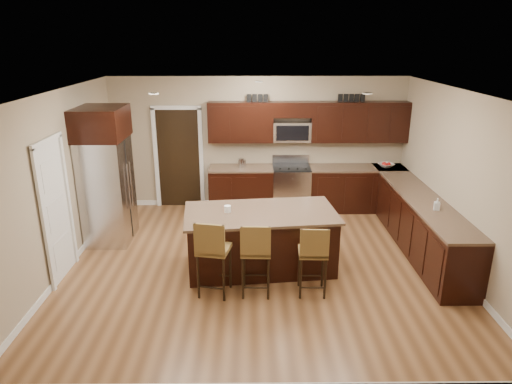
{
  "coord_description": "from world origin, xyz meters",
  "views": [
    {
      "loc": [
        -0.12,
        -6.49,
        3.43
      ],
      "look_at": [
        -0.06,
        0.4,
        1.08
      ],
      "focal_mm": 32.0,
      "sensor_mm": 36.0,
      "label": 1
    }
  ],
  "objects_px": {
    "stool_mid": "(256,251)",
    "island": "(261,241)",
    "refrigerator": "(106,174)",
    "stool_right": "(313,253)",
    "stool_left": "(212,250)",
    "range": "(291,188)"
  },
  "relations": [
    {
      "from": "stool_mid",
      "to": "island",
      "type": "bearing_deg",
      "value": 86.57
    },
    {
      "from": "stool_mid",
      "to": "refrigerator",
      "type": "xyz_separation_m",
      "value": [
        -2.54,
        1.9,
        0.53
      ]
    },
    {
      "from": "island",
      "to": "stool_right",
      "type": "height_order",
      "value": "stool_right"
    },
    {
      "from": "stool_left",
      "to": "stool_right",
      "type": "relative_size",
      "value": 1.08
    },
    {
      "from": "stool_mid",
      "to": "range",
      "type": "bearing_deg",
      "value": 79.29
    },
    {
      "from": "range",
      "to": "refrigerator",
      "type": "relative_size",
      "value": 0.47
    },
    {
      "from": "stool_left",
      "to": "island",
      "type": "bearing_deg",
      "value": 63.34
    },
    {
      "from": "stool_right",
      "to": "stool_left",
      "type": "bearing_deg",
      "value": -177.59
    },
    {
      "from": "range",
      "to": "refrigerator",
      "type": "distance_m",
      "value": 3.68
    },
    {
      "from": "range",
      "to": "refrigerator",
      "type": "height_order",
      "value": "refrigerator"
    },
    {
      "from": "stool_mid",
      "to": "refrigerator",
      "type": "height_order",
      "value": "refrigerator"
    },
    {
      "from": "stool_mid",
      "to": "stool_right",
      "type": "height_order",
      "value": "stool_mid"
    },
    {
      "from": "stool_right",
      "to": "refrigerator",
      "type": "height_order",
      "value": "refrigerator"
    },
    {
      "from": "island",
      "to": "stool_mid",
      "type": "relative_size",
      "value": 2.21
    },
    {
      "from": "range",
      "to": "refrigerator",
      "type": "xyz_separation_m",
      "value": [
        -3.3,
        -1.45,
        0.73
      ]
    },
    {
      "from": "range",
      "to": "island",
      "type": "height_order",
      "value": "range"
    },
    {
      "from": "range",
      "to": "island",
      "type": "xyz_separation_m",
      "value": [
        -0.68,
        -2.5,
        -0.04
      ]
    },
    {
      "from": "stool_left",
      "to": "stool_right",
      "type": "height_order",
      "value": "stool_left"
    },
    {
      "from": "stool_left",
      "to": "stool_right",
      "type": "xyz_separation_m",
      "value": [
        1.37,
        0.0,
        -0.05
      ]
    },
    {
      "from": "island",
      "to": "stool_left",
      "type": "relative_size",
      "value": 2.14
    },
    {
      "from": "range",
      "to": "stool_left",
      "type": "xyz_separation_m",
      "value": [
        -1.34,
        -3.35,
        0.23
      ]
    },
    {
      "from": "island",
      "to": "refrigerator",
      "type": "xyz_separation_m",
      "value": [
        -2.62,
        1.05,
        0.78
      ]
    }
  ]
}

